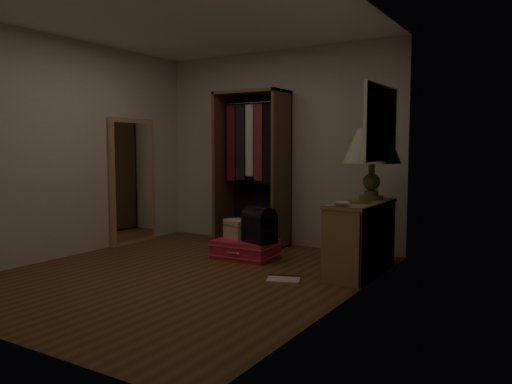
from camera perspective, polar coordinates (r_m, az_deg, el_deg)
ground at (r=5.27m, az=-8.31°, el=-9.34°), size 4.00×4.00×0.00m
room_walls at (r=5.09m, az=-7.56°, el=7.20°), size 3.52×4.02×2.60m
console_bookshelf at (r=5.32m, az=11.96°, el=-4.85°), size 0.42×1.12×0.75m
open_wardrobe at (r=6.68m, az=-0.15°, el=4.16°), size 0.95×0.50×2.05m
floor_mirror at (r=7.01m, az=-13.89°, el=1.20°), size 0.06×0.80×1.70m
pink_suitcase at (r=5.95m, az=-1.24°, el=-6.54°), size 0.74×0.54×0.22m
train_case at (r=6.02m, az=-2.06°, el=-4.22°), size 0.40×0.34×0.24m
black_bag at (r=5.74m, az=0.39°, el=-3.67°), size 0.45×0.38×0.42m
table_lamp at (r=5.50m, az=13.13°, el=4.96°), size 0.64×0.64×0.76m
brass_tray at (r=5.18m, az=11.72°, el=-1.12°), size 0.26×0.26×0.01m
ceramic_bowl at (r=4.86m, az=9.71°, el=-1.36°), size 0.17×0.17×0.04m
white_jug at (r=6.75m, az=-2.38°, el=-5.28°), size 0.15×0.15×0.22m
floor_book at (r=5.00m, az=3.20°, el=-9.93°), size 0.39×0.35×0.03m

